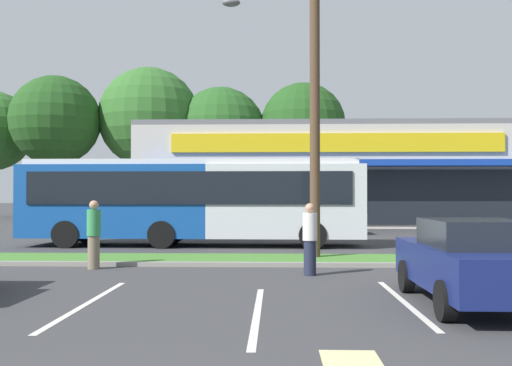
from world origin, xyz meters
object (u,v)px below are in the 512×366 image
at_px(car_1, 307,218).
at_px(pedestrian_near_bench, 310,239).
at_px(utility_pole, 310,61).
at_px(pedestrian_by_pole, 94,235).
at_px(city_bus, 193,199).
at_px(car_0, 472,261).

bearing_deg(car_1, pedestrian_near_bench, -92.72).
xyz_separation_m(utility_pole, pedestrian_near_bench, (-0.21, -3.13, -5.05)).
bearing_deg(pedestrian_by_pole, city_bus, -146.35).
relative_size(car_0, pedestrian_near_bench, 2.49).
distance_m(city_bus, car_0, 13.46).
xyz_separation_m(utility_pole, city_bus, (-4.17, 4.81, -4.16)).
height_order(car_0, pedestrian_near_bench, pedestrian_near_bench).
bearing_deg(city_bus, car_0, -59.87).
bearing_deg(utility_pole, pedestrian_near_bench, -93.76).
xyz_separation_m(car_0, car_1, (-1.95, 18.18, 0.02)).
xyz_separation_m(car_0, pedestrian_by_pole, (-8.23, 4.76, 0.12)).
relative_size(car_1, pedestrian_near_bench, 2.67).
bearing_deg(car_1, utility_pole, -92.43).
bearing_deg(car_1, car_0, -83.88).
bearing_deg(pedestrian_near_bench, car_1, -134.38).
xyz_separation_m(city_bus, car_0, (6.60, -11.70, -0.98)).
height_order(city_bus, pedestrian_by_pole, city_bus).
height_order(utility_pole, pedestrian_by_pole, utility_pole).
bearing_deg(pedestrian_near_bench, car_0, 83.38).
bearing_deg(utility_pole, car_0, -70.56).
distance_m(car_1, pedestrian_near_bench, 14.44).
xyz_separation_m(city_bus, pedestrian_by_pole, (-1.64, -6.94, -0.86)).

